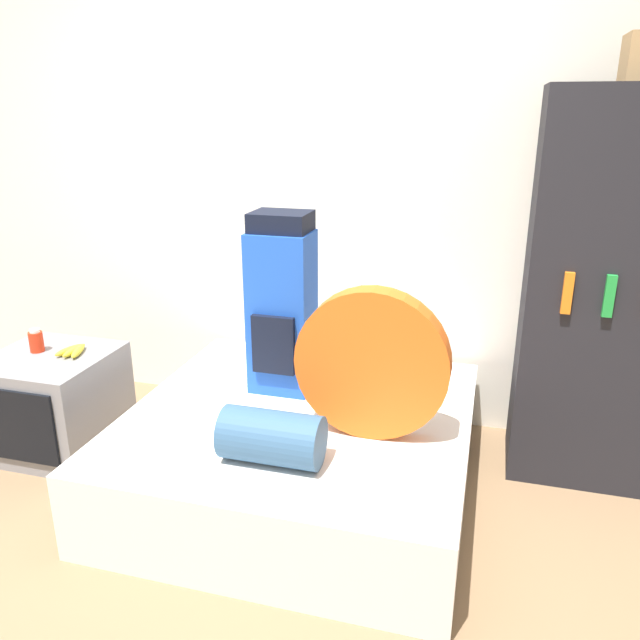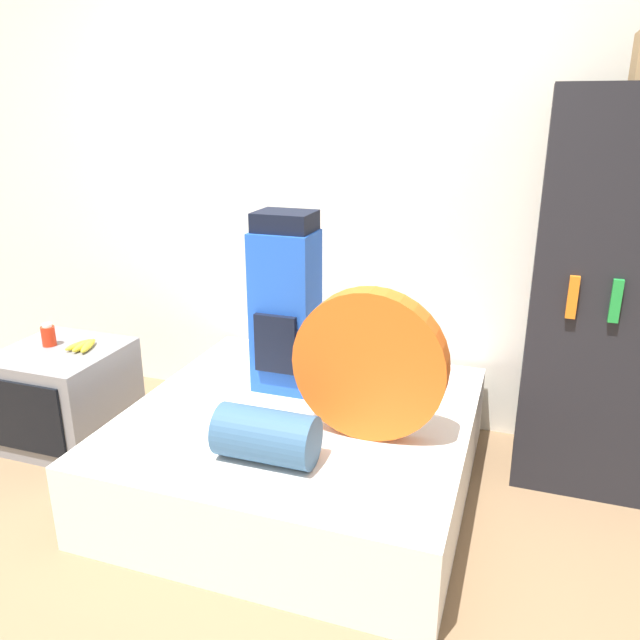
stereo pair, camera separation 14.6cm
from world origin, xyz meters
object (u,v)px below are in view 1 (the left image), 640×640
backpack (282,306)px  sleeping_roll (272,437)px  television (54,402)px  canister (36,341)px  bookshelf (619,296)px  tent_bag (372,364)px

backpack → sleeping_roll: size_ratio=2.19×
television → canister: bearing=155.2°
sleeping_roll → backpack: bearing=105.3°
television → bookshelf: (2.68, 0.51, 0.64)m
backpack → television: size_ratio=1.46×
bookshelf → tent_bag: bearing=-148.3°
canister → backpack: bearing=8.5°
backpack → bookshelf: bookshelf is taller
tent_bag → sleeping_roll: tent_bag is taller
tent_bag → television: (-1.68, 0.10, -0.45)m
sleeping_roll → canister: size_ratio=3.27×
tent_bag → sleeping_roll: 0.51m
sleeping_roll → television: (-1.36, 0.43, -0.23)m
tent_bag → canister: bearing=175.3°
television → backpack: bearing=11.1°
sleeping_roll → bookshelf: bookshelf is taller
backpack → canister: size_ratio=7.17×
backpack → television: bearing=-168.9°
backpack → tent_bag: bearing=-33.6°
canister → bookshelf: 2.83m
canister → bookshelf: size_ratio=0.07×
sleeping_roll → bookshelf: (1.33, 0.94, 0.41)m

